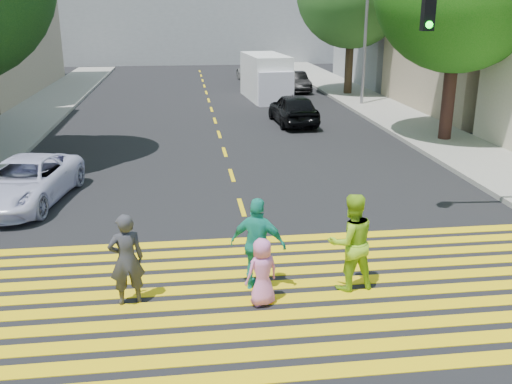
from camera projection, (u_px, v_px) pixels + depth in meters
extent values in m
plane|color=black|center=(279.00, 330.00, 9.33)|extent=(120.00, 120.00, 0.00)
cube|color=gray|center=(44.00, 108.00, 29.02)|extent=(3.00, 40.00, 0.15)
cube|color=gray|center=(417.00, 127.00, 24.47)|extent=(3.00, 60.00, 0.15)
cube|color=yellow|center=(293.00, 374.00, 8.19)|extent=(13.40, 0.35, 0.01)
cube|color=yellow|center=(286.00, 352.00, 8.71)|extent=(13.40, 0.35, 0.01)
cube|color=yellow|center=(280.00, 333.00, 9.23)|extent=(13.40, 0.35, 0.01)
cube|color=yellow|center=(275.00, 315.00, 9.75)|extent=(13.40, 0.35, 0.01)
cube|color=yellow|center=(270.00, 300.00, 10.27)|extent=(13.40, 0.35, 0.01)
cube|color=yellow|center=(266.00, 285.00, 10.79)|extent=(13.40, 0.35, 0.01)
cube|color=yellow|center=(262.00, 273.00, 11.30)|extent=(13.40, 0.35, 0.01)
cube|color=yellow|center=(258.00, 261.00, 11.82)|extent=(13.40, 0.35, 0.01)
cube|color=yellow|center=(255.00, 250.00, 12.34)|extent=(13.40, 0.35, 0.01)
cube|color=yellow|center=(252.00, 240.00, 12.86)|extent=(13.40, 0.35, 0.01)
cube|color=yellow|center=(242.00, 207.00, 14.98)|extent=(0.12, 1.40, 0.01)
cube|color=yellow|center=(232.00, 175.00, 17.81)|extent=(0.12, 1.40, 0.01)
cube|color=yellow|center=(225.00, 152.00, 20.64)|extent=(0.12, 1.40, 0.01)
cube|color=yellow|center=(219.00, 134.00, 23.47)|extent=(0.12, 1.40, 0.01)
cube|color=yellow|center=(215.00, 121.00, 26.29)|extent=(0.12, 1.40, 0.01)
cube|color=yellow|center=(211.00, 109.00, 29.12)|extent=(0.12, 1.40, 0.01)
cube|color=yellow|center=(209.00, 100.00, 31.95)|extent=(0.12, 1.40, 0.01)
cube|color=yellow|center=(206.00, 93.00, 34.78)|extent=(0.12, 1.40, 0.01)
cube|color=yellow|center=(204.00, 86.00, 37.61)|extent=(0.12, 1.40, 0.01)
cube|color=yellow|center=(203.00, 80.00, 40.43)|extent=(0.12, 1.40, 0.01)
cube|color=yellow|center=(201.00, 76.00, 43.26)|extent=(0.12, 1.40, 0.01)
cube|color=yellow|center=(200.00, 71.00, 46.09)|extent=(0.12, 1.40, 0.01)
cube|color=gray|center=(428.00, 6.00, 37.86)|extent=(10.00, 10.00, 10.00)
cylinder|color=#3F1C15|center=(448.00, 100.00, 21.65)|extent=(0.62, 0.62, 3.26)
cylinder|color=black|center=(349.00, 67.00, 33.15)|extent=(0.49, 0.49, 3.31)
imported|color=#333339|center=(126.00, 260.00, 9.91)|extent=(0.69, 0.53, 1.69)
imported|color=#95CE20|center=(351.00, 242.00, 10.44)|extent=(0.99, 0.82, 1.85)
imported|color=pink|center=(262.00, 272.00, 9.95)|extent=(0.71, 0.58, 1.24)
imported|color=teal|center=(258.00, 245.00, 10.43)|extent=(1.13, 0.80, 1.77)
imported|color=silver|center=(24.00, 182.00, 15.12)|extent=(2.70, 4.61, 1.21)
imported|color=black|center=(293.00, 109.00, 25.29)|extent=(1.84, 4.14, 1.39)
imported|color=#B5B5B5|center=(257.00, 71.00, 39.31)|extent=(2.77, 5.29, 1.46)
imported|color=black|center=(295.00, 82.00, 35.05)|extent=(1.40, 3.68, 1.20)
cube|color=white|center=(265.00, 77.00, 32.17)|extent=(2.36, 5.07, 2.47)
cube|color=silver|center=(274.00, 88.00, 30.26)|extent=(1.96, 1.33, 1.78)
cylinder|color=black|center=(258.00, 98.00, 30.64)|extent=(0.30, 0.71, 0.69)
cylinder|color=black|center=(287.00, 97.00, 30.95)|extent=(0.30, 0.71, 0.69)
cylinder|color=black|center=(246.00, 89.00, 33.94)|extent=(0.30, 0.71, 0.69)
cylinder|color=black|center=(272.00, 88.00, 34.25)|extent=(0.30, 0.71, 0.69)
cube|color=black|center=(428.00, 11.00, 12.30)|extent=(0.27, 0.27, 0.81)
sphere|color=#0AEB16|center=(429.00, 25.00, 12.26)|extent=(0.17, 0.17, 0.15)
cylinder|color=gray|center=(366.00, 21.00, 28.71)|extent=(0.19, 0.19, 8.68)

